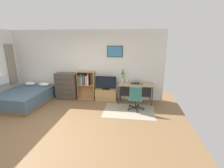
# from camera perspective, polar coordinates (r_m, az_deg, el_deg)

# --- Properties ---
(ground_plane) EXTENTS (7.20, 7.20, 0.00)m
(ground_plane) POSITION_cam_1_polar(r_m,az_deg,el_deg) (4.88, -17.02, -14.06)
(ground_plane) COLOR brown
(wall_back_with_posters) EXTENTS (6.12, 0.09, 2.70)m
(wall_back_with_posters) POSITION_cam_1_polar(r_m,az_deg,el_deg) (6.60, -9.10, 6.68)
(wall_back_with_posters) COLOR silver
(wall_back_with_posters) RESTS_ON ground_plane
(area_rug) EXTENTS (1.70, 1.20, 0.01)m
(area_rug) POSITION_cam_1_polar(r_m,az_deg,el_deg) (5.60, 6.02, -9.35)
(area_rug) COLOR #9E937F
(area_rug) RESTS_ON ground_plane
(bed) EXTENTS (1.51, 2.03, 0.64)m
(bed) POSITION_cam_1_polar(r_m,az_deg,el_deg) (6.86, -27.96, -4.08)
(bed) COLOR brown
(bed) RESTS_ON ground_plane
(dresser) EXTENTS (0.83, 0.46, 1.05)m
(dresser) POSITION_cam_1_polar(r_m,az_deg,el_deg) (6.79, -15.64, -0.63)
(dresser) COLOR #4C4238
(dresser) RESTS_ON ground_plane
(bookshelf) EXTENTS (0.68, 0.30, 1.13)m
(bookshelf) POSITION_cam_1_polar(r_m,az_deg,el_deg) (6.54, -9.39, 0.50)
(bookshelf) COLOR tan
(bookshelf) RESTS_ON ground_plane
(tv_stand) EXTENTS (0.82, 0.41, 0.46)m
(tv_stand) POSITION_cam_1_polar(r_m,az_deg,el_deg) (6.43, -2.07, -3.72)
(tv_stand) COLOR tan
(tv_stand) RESTS_ON ground_plane
(television) EXTENTS (0.80, 0.16, 0.52)m
(television) POSITION_cam_1_polar(r_m,az_deg,el_deg) (6.27, -2.15, 0.41)
(television) COLOR black
(television) RESTS_ON tv_stand
(desk) EXTENTS (1.25, 0.60, 0.74)m
(desk) POSITION_cam_1_polar(r_m,az_deg,el_deg) (6.21, 8.34, -0.95)
(desk) COLOR tan
(desk) RESTS_ON ground_plane
(office_chair) EXTENTS (0.57, 0.58, 0.86)m
(office_chair) POSITION_cam_1_polar(r_m,az_deg,el_deg) (5.48, 8.31, -4.83)
(office_chair) COLOR #232326
(office_chair) RESTS_ON ground_plane
(laptop) EXTENTS (0.39, 0.42, 0.16)m
(laptop) POSITION_cam_1_polar(r_m,az_deg,el_deg) (6.14, 8.16, 0.77)
(laptop) COLOR #B7B7BC
(laptop) RESTS_ON desk
(computer_mouse) EXTENTS (0.06, 0.10, 0.03)m
(computer_mouse) POSITION_cam_1_polar(r_m,az_deg,el_deg) (6.02, 10.47, -0.08)
(computer_mouse) COLOR #262628
(computer_mouse) RESTS_ON desk
(bamboo_vase) EXTENTS (0.12, 0.11, 0.49)m
(bamboo_vase) POSITION_cam_1_polar(r_m,az_deg,el_deg) (6.26, 3.79, 2.76)
(bamboo_vase) COLOR silver
(bamboo_vase) RESTS_ON desk
(wine_glass) EXTENTS (0.07, 0.07, 0.18)m
(wine_glass) POSITION_cam_1_polar(r_m,az_deg,el_deg) (5.99, 5.26, 1.23)
(wine_glass) COLOR silver
(wine_glass) RESTS_ON desk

